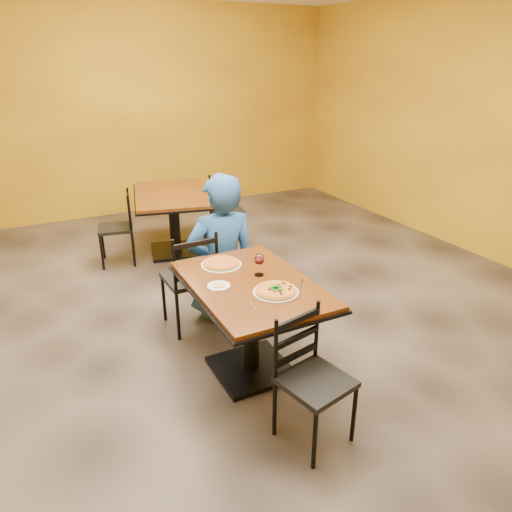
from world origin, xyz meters
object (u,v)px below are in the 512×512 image
chair_main_near (316,383)px  chair_main_far (189,279)px  chair_second_left (116,228)px  table_second (173,208)px  plate_far (221,265)px  plate_main (276,292)px  diner (221,247)px  pizza_main (276,290)px  wine_glass (259,264)px  side_plate (219,286)px  table_main (251,306)px  chair_second_right (227,211)px  pizza_far (221,263)px

chair_main_near → chair_main_far: size_ratio=0.92×
chair_main_near → chair_second_left: (-0.49, 3.36, 0.00)m
table_second → plate_far: plate_far is taller
chair_main_far → plate_main: chair_main_far is taller
diner → plate_main: bearing=91.8°
chair_second_left → pizza_main: chair_second_left is taller
table_second → plate_main: bearing=-93.4°
pizza_main → wine_glass: wine_glass is taller
chair_main_near → diner: (0.12, 1.71, 0.25)m
plate_main → diner: bearing=85.8°
chair_second_left → plate_far: chair_second_left is taller
chair_second_left → pizza_main: bearing=22.9°
chair_main_near → wine_glass: wine_glass is taller
wine_glass → plate_main: bearing=-95.6°
table_second → wine_glass: 2.51m
plate_main → side_plate: (-0.31, 0.26, 0.00)m
table_main → wine_glass: 0.31m
chair_second_right → table_main: bearing=170.2°
chair_main_far → pizza_far: chair_main_far is taller
chair_second_right → plate_far: bearing=165.6°
chair_main_near → pizza_far: 1.22m
chair_main_near → plate_far: chair_main_near is taller
wine_glass → chair_main_near: bearing=-94.5°
table_main → chair_second_right: bearing=70.0°
chair_second_right → pizza_main: size_ratio=3.04×
plate_main → plate_far: same height
chair_second_right → pizza_far: 2.44m
plate_far → chair_second_left: bearing=99.9°
chair_main_far → pizza_far: 0.59m
chair_second_right → side_plate: bearing=165.4°
table_main → pizza_main: pizza_main is taller
diner → chair_second_left: bearing=-63.6°
table_second → wine_glass: (-0.14, -2.49, 0.28)m
chair_second_left → diner: (0.62, -1.65, 0.25)m
chair_second_left → pizza_main: size_ratio=2.96×
side_plate → chair_main_far: bearing=86.1°
table_main → chair_main_near: 0.80m
chair_main_near → wine_glass: (0.07, 0.87, 0.42)m
chair_main_near → chair_second_right: bearing=62.7°
chair_main_near → pizza_main: size_ratio=2.95×
chair_second_right → side_plate: size_ratio=5.40×
table_second → chair_main_near: 3.37m
table_main → diner: size_ratio=0.92×
pizza_main → wine_glass: bearing=84.4°
table_second → pizza_far: bearing=-98.1°
wine_glass → pizza_far: bearing=121.8°
table_main → plate_far: size_ratio=3.97×
chair_second_right → plate_main: 2.94m
diner → side_plate: diner is taller
chair_second_left → table_main: bearing=22.1°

